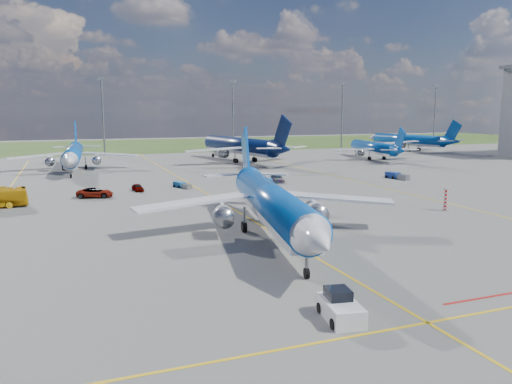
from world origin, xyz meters
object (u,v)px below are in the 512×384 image
object	(u,v)px
bg_jet_ene	(408,151)
main_airliner	(271,237)
bg_jet_nnw	(74,171)
baggage_tug_c	(182,185)
service_car_c	(277,178)
pushback_tug	(340,307)
service_car_a	(138,187)
service_car_b	(95,193)
bg_jet_n	(239,161)
warning_post	(446,199)
baggage_tug_e	(396,176)
bg_jet_ne	(373,159)
baggage_tug_w	(268,183)

from	to	relation	value
bg_jet_ene	main_airliner	distance (m)	124.36
bg_jet_nnw	baggage_tug_c	xyz separation A→B (m)	(16.84, -32.65, 0.44)
bg_jet_nnw	service_car_c	distance (m)	47.28
main_airliner	pushback_tug	size ratio (longest dim) A/B	7.33
bg_jet_nnw	service_car_a	distance (m)	34.76
main_airliner	service_car_b	xyz separation A→B (m)	(-15.98, 31.55, 0.75)
main_airliner	pushback_tug	bearing A→B (deg)	-90.01
service_car_b	bg_jet_n	bearing A→B (deg)	-28.40
warning_post	baggage_tug_e	distance (m)	31.19
bg_jet_ene	baggage_tug_c	bearing A→B (deg)	18.56
baggage_tug_c	bg_jet_ene	bearing A→B (deg)	9.77
bg_jet_n	service_car_b	size ratio (longest dim) A/B	8.41
warning_post	main_airliner	bearing A→B (deg)	-170.26
bg_jet_nnw	service_car_b	size ratio (longest dim) A/B	7.26
bg_jet_n	baggage_tug_e	world-z (taller)	bg_jet_n
warning_post	bg_jet_ne	size ratio (longest dim) A/B	0.09
service_car_c	baggage_tug_c	world-z (taller)	service_car_c
warning_post	pushback_tug	size ratio (longest dim) A/B	0.54
service_car_c	baggage_tug_e	xyz separation A→B (m)	(23.28, -4.32, -0.12)
service_car_c	baggage_tug_c	xyz separation A→B (m)	(-18.13, -0.84, -0.23)
warning_post	bg_jet_n	world-z (taller)	bg_jet_n
warning_post	service_car_a	xyz separation A→B (m)	(-35.90, 30.93, -0.90)
main_airliner	baggage_tug_c	world-z (taller)	main_airliner
bg_jet_nnw	bg_jet_ene	size ratio (longest dim) A/B	1.01
service_car_c	bg_jet_nnw	bearing A→B (deg)	144.48
bg_jet_ne	baggage_tug_c	bearing A→B (deg)	37.26
service_car_b	bg_jet_ne	bearing A→B (deg)	-50.72
baggage_tug_w	baggage_tug_c	distance (m)	15.09
service_car_b	baggage_tug_c	world-z (taller)	service_car_b
baggage_tug_w	baggage_tug_c	size ratio (longest dim) A/B	1.21
bg_jet_nnw	pushback_tug	distance (m)	91.06
baggage_tug_w	bg_jet_ne	bearing A→B (deg)	52.78
bg_jet_n	baggage_tug_w	distance (m)	42.84
baggage_tug_w	service_car_a	bearing A→B (deg)	-170.66
warning_post	baggage_tug_e	bearing A→B (deg)	65.21
bg_jet_ene	baggage_tug_w	distance (m)	92.08
main_airliner	pushback_tug	distance (m)	21.26
bg_jet_ene	baggage_tug_c	distance (m)	102.60
baggage_tug_w	baggage_tug_c	bearing A→B (deg)	-176.58
warning_post	service_car_a	bearing A→B (deg)	139.25
warning_post	bg_jet_nnw	xyz separation A→B (m)	(-45.18, 64.43, -1.50)
bg_jet_ne	main_airliner	xyz separation A→B (m)	(-58.72, -68.88, 0.00)
service_car_a	baggage_tug_e	xyz separation A→B (m)	(48.97, -2.63, -0.05)
main_airliner	baggage_tug_e	size ratio (longest dim) A/B	7.49
warning_post	baggage_tug_w	distance (m)	31.84
bg_jet_n	service_car_c	world-z (taller)	bg_jet_n
bg_jet_ne	baggage_tug_e	xyz separation A→B (m)	(-18.81, -35.97, 0.55)
warning_post	service_car_c	distance (m)	34.19
service_car_a	baggage_tug_c	bearing A→B (deg)	-0.21
bg_jet_n	baggage_tug_c	xyz separation A→B (m)	(-23.73, -38.92, 0.44)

